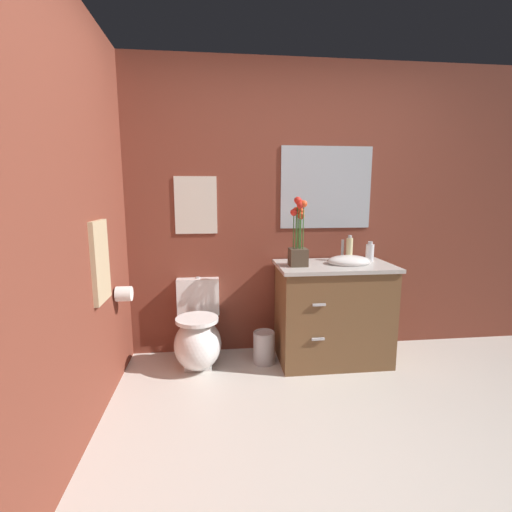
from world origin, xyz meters
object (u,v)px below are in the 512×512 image
(toilet, at_px, (198,337))
(toilet_paper_roll, at_px, (124,294))
(soap_bottle, at_px, (370,252))
(lotion_bottle, at_px, (349,249))
(flower_vase, at_px, (298,240))
(trash_bin, at_px, (264,347))
(wall_mirror, at_px, (326,188))
(hanging_towel, at_px, (100,262))
(vanity_cabinet, at_px, (333,311))
(wall_poster, at_px, (196,205))

(toilet, distance_m, toilet_paper_roll, 0.70)
(soap_bottle, distance_m, lotion_bottle, 0.18)
(flower_vase, relative_size, toilet_paper_roll, 4.97)
(trash_bin, xyz_separation_m, wall_mirror, (0.58, 0.29, 1.31))
(hanging_towel, xyz_separation_m, toilet_paper_roll, (0.06, 0.31, -0.30))
(flower_vase, height_order, wall_mirror, wall_mirror)
(lotion_bottle, distance_m, wall_mirror, 0.57)
(vanity_cabinet, distance_m, trash_bin, 0.65)
(toilet, xyz_separation_m, trash_bin, (0.54, -0.02, -0.11))
(vanity_cabinet, relative_size, lotion_bottle, 4.58)
(lotion_bottle, xyz_separation_m, wall_poster, (-1.29, 0.17, 0.37))
(toilet, height_order, lotion_bottle, lotion_bottle)
(toilet_paper_roll, bearing_deg, soap_bottle, 7.86)
(toilet, xyz_separation_m, toilet_paper_roll, (-0.51, -0.20, 0.44))
(lotion_bottle, bearing_deg, wall_poster, 172.73)
(wall_poster, bearing_deg, toilet, -90.00)
(vanity_cabinet, xyz_separation_m, wall_poster, (-1.13, 0.29, 0.88))
(soap_bottle, bearing_deg, toilet_paper_roll, -172.14)
(toilet, distance_m, wall_poster, 1.09)
(trash_bin, bearing_deg, wall_mirror, 26.77)
(vanity_cabinet, distance_m, toilet_paper_roll, 1.67)
(wall_mirror, relative_size, toilet_paper_roll, 7.27)
(wall_mirror, bearing_deg, hanging_towel, -155.49)
(lotion_bottle, relative_size, wall_mirror, 0.28)
(trash_bin, height_order, wall_poster, wall_poster)
(toilet, height_order, vanity_cabinet, vanity_cabinet)
(soap_bottle, height_order, wall_mirror, wall_mirror)
(flower_vase, relative_size, soap_bottle, 3.26)
(lotion_bottle, distance_m, hanging_towel, 1.96)
(toilet, bearing_deg, toilet_paper_roll, -159.09)
(toilet, distance_m, trash_bin, 0.56)
(wall_poster, bearing_deg, trash_bin, -28.23)
(hanging_towel, bearing_deg, toilet_paper_roll, 79.87)
(wall_mirror, distance_m, hanging_towel, 1.92)
(lotion_bottle, height_order, wall_mirror, wall_mirror)
(flower_vase, height_order, hanging_towel, flower_vase)
(trash_bin, height_order, wall_mirror, wall_mirror)
(toilet, relative_size, lotion_bottle, 3.12)
(wall_poster, relative_size, hanging_towel, 0.92)
(flower_vase, xyz_separation_m, hanging_towel, (-1.38, -0.44, -0.06))
(soap_bottle, distance_m, toilet_paper_roll, 2.01)
(vanity_cabinet, bearing_deg, toilet_paper_roll, -174.08)
(soap_bottle, relative_size, hanging_towel, 0.32)
(toilet, height_order, soap_bottle, soap_bottle)
(wall_poster, bearing_deg, flower_vase, -22.01)
(lotion_bottle, relative_size, trash_bin, 0.81)
(wall_mirror, bearing_deg, trash_bin, -153.23)
(hanging_towel, bearing_deg, soap_bottle, 15.93)
(vanity_cabinet, relative_size, trash_bin, 3.72)
(wall_mirror, bearing_deg, soap_bottle, -29.10)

